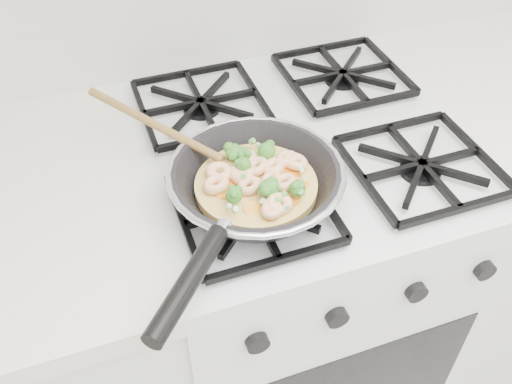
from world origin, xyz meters
name	(u,v)px	position (x,y,z in m)	size (l,w,h in m)	color
stove	(293,286)	(0.00, 1.70, 0.46)	(0.60, 0.60, 0.92)	white
skillet	(254,182)	(-0.14, 1.57, 0.96)	(0.36, 0.50, 0.09)	black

